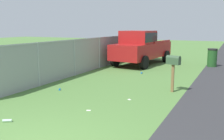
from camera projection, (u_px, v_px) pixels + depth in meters
name	position (u px, v px, depth m)	size (l,w,h in m)	color
mailbox	(173.00, 63.00, 8.91)	(0.33, 0.53, 1.33)	brown
pickup_truck	(141.00, 47.00, 15.45)	(5.22, 2.61, 2.09)	maroon
trash_bin	(212.00, 58.00, 14.70)	(0.57, 0.57, 1.06)	#1E4C1E
fence_section	(88.00, 54.00, 13.06)	(12.38, 0.07, 1.74)	#9EA3A8
litter_wrapper_by_mailbox	(129.00, 99.00, 8.14)	(0.12, 0.08, 0.01)	silver
litter_can_midfield_a	(60.00, 89.00, 9.32)	(0.07, 0.07, 0.12)	blue
litter_can_far_scatter	(142.00, 73.00, 12.61)	(0.07, 0.07, 0.12)	blue
litter_wrapper_near_hydrant	(89.00, 110.00, 7.09)	(0.12, 0.08, 0.01)	silver
litter_bottle_midfield_b	(7.00, 121.00, 6.24)	(0.07, 0.07, 0.22)	#B2D8BF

